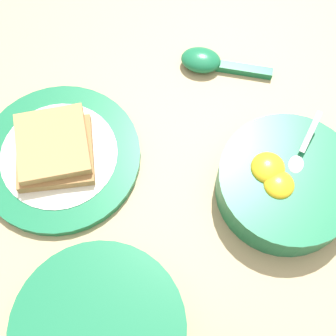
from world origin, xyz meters
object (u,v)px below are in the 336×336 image
(congee_bowl, at_px, (98,330))
(toast_plate, at_px, (58,156))
(toast_sandwich, at_px, (52,148))
(egg_bowl, at_px, (284,182))
(soup_spoon, at_px, (207,61))

(congee_bowl, bearing_deg, toast_plate, 37.64)
(toast_sandwich, bearing_deg, congee_bowl, -141.70)
(egg_bowl, height_order, soup_spoon, egg_bowl)
(soup_spoon, bearing_deg, toast_plate, 146.61)
(egg_bowl, xyz_separation_m, soup_spoon, (0.16, 0.16, -0.02))
(soup_spoon, bearing_deg, congee_bowl, -179.53)
(egg_bowl, distance_m, congee_bowl, 0.29)
(soup_spoon, xyz_separation_m, congee_bowl, (-0.40, -0.00, 0.02))
(toast_sandwich, bearing_deg, egg_bowl, -79.15)
(toast_plate, xyz_separation_m, congee_bowl, (-0.19, -0.15, 0.02))
(egg_bowl, relative_size, toast_sandwich, 1.28)
(toast_plate, relative_size, toast_sandwich, 1.58)
(egg_bowl, height_order, toast_sandwich, egg_bowl)
(egg_bowl, xyz_separation_m, toast_sandwich, (-0.06, 0.30, -0.00))
(toast_plate, xyz_separation_m, soup_spoon, (0.22, -0.14, 0.01))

